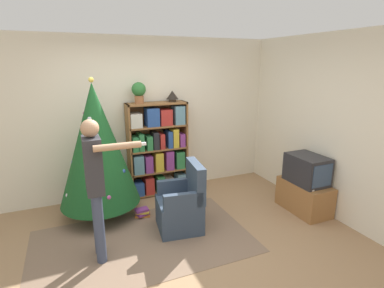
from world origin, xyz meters
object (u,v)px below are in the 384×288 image
(bookshelf, at_px, (158,150))
(television, at_px, (307,169))
(armchair, at_px, (182,206))
(standing_person, at_px, (95,180))
(potted_plant, at_px, (139,91))
(christmas_tree, at_px, (97,145))
(table_lamp, at_px, (172,95))

(bookshelf, distance_m, television, 2.37)
(bookshelf, xyz_separation_m, armchair, (-0.04, -1.23, -0.44))
(bookshelf, height_order, television, bookshelf)
(television, height_order, armchair, armchair)
(standing_person, bearing_deg, potted_plant, 150.12)
(bookshelf, height_order, potted_plant, potted_plant)
(standing_person, bearing_deg, bookshelf, 142.66)
(bookshelf, distance_m, potted_plant, 1.03)
(bookshelf, bearing_deg, christmas_tree, -156.42)
(television, xyz_separation_m, armchair, (-1.89, 0.25, -0.34))
(table_lamp, bearing_deg, standing_person, -133.75)
(christmas_tree, relative_size, potted_plant, 6.09)
(armchair, xyz_separation_m, table_lamp, (0.32, 1.25, 1.35))
(christmas_tree, distance_m, standing_person, 1.04)
(armchair, relative_size, table_lamp, 4.60)
(television, bearing_deg, bookshelf, 141.25)
(television, xyz_separation_m, christmas_tree, (-2.85, 1.04, 0.41))
(television, bearing_deg, table_lamp, 136.34)
(table_lamp, bearing_deg, armchair, -104.43)
(television, xyz_separation_m, potted_plant, (-2.12, 1.49, 1.09))
(christmas_tree, height_order, armchair, christmas_tree)
(television, xyz_separation_m, standing_person, (-2.97, 0.02, 0.30))
(standing_person, distance_m, potted_plant, 1.88)
(standing_person, relative_size, table_lamp, 8.13)
(potted_plant, bearing_deg, armchair, -79.53)
(television, bearing_deg, potted_plant, 144.79)
(television, distance_m, armchair, 1.93)
(potted_plant, bearing_deg, standing_person, -120.24)
(bookshelf, distance_m, armchair, 1.31)
(bookshelf, height_order, armchair, bookshelf)
(potted_plant, bearing_deg, television, -35.21)
(christmas_tree, distance_m, potted_plant, 1.10)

